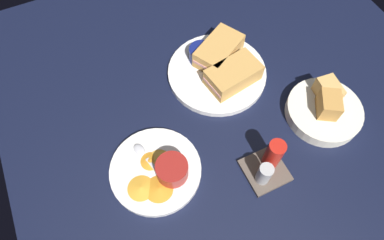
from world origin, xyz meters
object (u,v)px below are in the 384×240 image
ramekin_light_gravy (172,170)px  condiment_caddy (269,164)px  spoon_by_dark_ramekin (210,72)px  plate_chips_companion (156,170)px  sandwich_half_far (219,51)px  plate_sandwich_main (216,73)px  bread_basket_rear (324,109)px  ramekin_dark_sauce (201,54)px  spoon_by_gravy_ramekin (143,154)px  sandwich_half_near (233,75)px

ramekin_light_gravy → condiment_caddy: 20.60cm
spoon_by_dark_ramekin → plate_chips_companion: 28.82cm
sandwich_half_far → ramekin_light_gravy: bearing=45.6°
plate_sandwich_main → plate_chips_companion: (24.20, 17.76, 0.00)cm
sandwich_half_far → bread_basket_rear: bearing=121.1°
ramekin_light_gravy → ramekin_dark_sauce: bearing=-127.1°
spoon_by_dark_ramekin → bread_basket_rear: 28.96cm
ramekin_dark_sauce → bread_basket_rear: bread_basket_rear is taller
spoon_by_dark_ramekin → plate_sandwich_main: bearing=174.1°
plate_sandwich_main → sandwich_half_far: size_ratio=1.68×
ramekin_light_gravy → bread_basket_rear: size_ratio=0.39×
sandwich_half_far → spoon_by_gravy_ramekin: bearing=32.0°
bread_basket_rear → plate_sandwich_main: bearing=-50.0°
bread_basket_rear → sandwich_half_far: bearing=-58.9°
condiment_caddy → bread_basket_rear: bearing=-161.8°
sandwich_half_far → spoon_by_dark_ramekin: (4.26, 3.87, -2.04)cm
sandwich_half_far → bread_basket_rear: size_ratio=0.85×
ramekin_light_gravy → spoon_by_gravy_ramekin: ramekin_light_gravy is taller
condiment_caddy → spoon_by_gravy_ramekin: bearing=-31.5°
sandwich_half_near → plate_chips_companion: size_ratio=0.71×
sandwich_half_far → ramekin_dark_sauce: (4.38, -1.36, -0.38)cm
spoon_by_dark_ramekin → spoon_by_gravy_ramekin: (23.71, 13.64, 0.00)cm
sandwich_half_near → sandwich_half_far: bearing=-92.7°
spoon_by_dark_ramekin → condiment_caddy: bearing=89.3°
bread_basket_rear → ramekin_light_gravy: bearing=-1.4°
plate_sandwich_main → ramekin_light_gravy: 29.49cm
ramekin_light_gravy → spoon_by_gravy_ramekin: (4.19, -6.81, -1.97)cm
ramekin_light_gravy → bread_basket_rear: bearing=178.6°
sandwich_half_far → plate_chips_companion: (26.79, 21.80, -3.20)cm
ramekin_dark_sauce → bread_basket_rear: size_ratio=0.36×
plate_sandwich_main → sandwich_half_far: sandwich_half_far is taller
sandwich_half_near → ramekin_dark_sauce: (3.99, -9.67, -0.38)cm
sandwich_half_near → ramekin_dark_sauce: bearing=-67.6°
sandwich_half_near → bread_basket_rear: bread_basket_rear is taller
sandwich_half_near → condiment_caddy: (4.21, 23.51, -0.59)cm
sandwich_half_near → bread_basket_rear: 23.14cm
plate_sandwich_main → ramekin_dark_sauce: 6.35cm
plate_sandwich_main → ramekin_dark_sauce: size_ratio=3.99×
sandwich_half_near → spoon_by_dark_ramekin: sandwich_half_near is taller
sandwich_half_far → plate_chips_companion: size_ratio=0.75×
sandwich_half_near → spoon_by_gravy_ramekin: (27.58, 9.20, -2.04)cm
spoon_by_gravy_ramekin → bread_basket_rear: size_ratio=0.56×
sandwich_half_near → ramekin_light_gravy: bearing=34.4°
plate_chips_companion → condiment_caddy: bearing=155.7°
spoon_by_gravy_ramekin → plate_chips_companion: bearing=105.4°
sandwich_half_far → sandwich_half_near: bearing=87.3°
sandwich_half_far → spoon_by_gravy_ramekin: (27.97, 17.51, -2.04)cm
ramekin_dark_sauce → spoon_by_dark_ramekin: 5.48cm
spoon_by_dark_ramekin → bread_basket_rear: bread_basket_rear is taller
spoon_by_dark_ramekin → spoon_by_gravy_ramekin: 27.36cm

